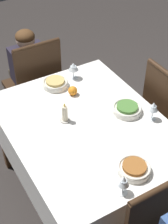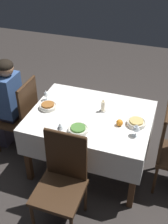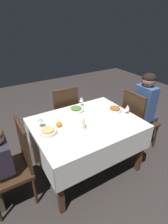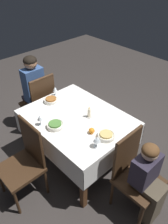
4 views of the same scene
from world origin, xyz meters
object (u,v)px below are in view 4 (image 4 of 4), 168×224
(wine_glass_south, at_px, (40,118))
(orange_fruit, at_px, (92,131))
(chair_east, at_px, (134,171))
(bowl_south, at_px, (55,125))
(dining_table, at_px, (77,123))
(bowl_east, at_px, (106,136))
(person_child_dark, at_px, (149,181))
(wine_glass_east, at_px, (97,139))
(chair_west, at_px, (40,101))
(person_adult_denim, at_px, (33,88))
(wine_glass_west, at_px, (55,89))
(candle_centerpiece, at_px, (89,113))
(bowl_west, at_px, (51,100))
(chair_south, at_px, (25,159))

(wine_glass_south, xyz_separation_m, orange_fruit, (0.51, 0.33, -0.07))
(chair_east, bearing_deg, bowl_south, 108.55)
(wine_glass_south, bearing_deg, orange_fruit, 33.16)
(dining_table, relative_size, bowl_east, 6.68)
(person_child_dark, distance_m, wine_glass_east, 0.66)
(chair_west, height_order, wine_glass_east, chair_west)
(wine_glass_east, xyz_separation_m, bowl_south, (-0.55, -0.12, -0.07))
(person_adult_denim, bearing_deg, wine_glass_south, 63.32)
(wine_glass_west, height_order, candle_centerpiece, candle_centerpiece)
(bowl_south, bearing_deg, person_child_dark, 15.69)
(wine_glass_east, bearing_deg, bowl_east, 98.69)
(chair_east, relative_size, wine_glass_east, 7.08)
(candle_centerpiece, bearing_deg, bowl_west, -166.83)
(candle_centerpiece, bearing_deg, wine_glass_south, -118.33)
(bowl_west, bearing_deg, chair_east, 1.37)
(chair_west, bearing_deg, wine_glass_east, 81.23)
(wine_glass_east, distance_m, orange_fruit, 0.22)
(person_adult_denim, relative_size, bowl_east, 6.26)
(wine_glass_west, bearing_deg, orange_fruit, -11.74)
(bowl_west, distance_m, wine_glass_south, 0.50)
(chair_west, xyz_separation_m, person_adult_denim, (-0.16, -0.00, 0.17))
(bowl_east, relative_size, bowl_south, 0.95)
(person_child_dark, bearing_deg, chair_south, 124.11)
(dining_table, distance_m, bowl_south, 0.33)
(chair_south, bearing_deg, person_child_dark, 34.11)
(chair_west, distance_m, bowl_south, 0.96)
(chair_east, bearing_deg, wine_glass_south, 111.08)
(orange_fruit, bearing_deg, candle_centerpiece, 141.09)
(bowl_east, height_order, wine_glass_east, wine_glass_east)
(bowl_south, bearing_deg, chair_east, 18.55)
(bowl_south, distance_m, wine_glass_south, 0.19)
(chair_east, relative_size, wine_glass_south, 6.77)
(chair_south, bearing_deg, wine_glass_west, 122.15)
(candle_centerpiece, bearing_deg, wine_glass_east, -35.30)
(dining_table, bearing_deg, bowl_south, -95.82)
(person_child_dark, height_order, bowl_west, person_child_dark)
(candle_centerpiece, bearing_deg, bowl_south, -107.89)
(chair_east, xyz_separation_m, bowl_west, (-1.38, -0.03, 0.25))
(chair_south, height_order, wine_glass_south, chair_south)
(bowl_east, bearing_deg, wine_glass_south, -149.28)
(chair_west, distance_m, person_child_dark, 1.96)
(wine_glass_west, bearing_deg, candle_centerpiece, -0.27)
(chair_west, height_order, wine_glass_west, chair_west)
(wine_glass_east, relative_size, bowl_south, 0.68)
(bowl_south, bearing_deg, dining_table, 84.18)
(wine_glass_west, bearing_deg, chair_south, -57.85)
(bowl_west, bearing_deg, bowl_east, 1.00)
(wine_glass_west, xyz_separation_m, wine_glass_south, (0.40, -0.52, 0.01))
(chair_west, height_order, wine_glass_south, chair_west)
(candle_centerpiece, bearing_deg, chair_south, -99.13)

